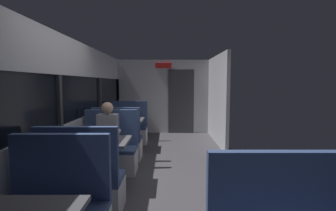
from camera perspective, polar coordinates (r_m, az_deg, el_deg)
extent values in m
cube|color=#423F44|center=(3.86, -1.93, -19.07)|extent=(3.30, 9.20, 0.02)
cube|color=#B2B2B7|center=(4.02, -23.53, -11.18)|extent=(0.08, 8.40, 0.95)
cube|color=#B2B2B7|center=(3.88, -24.37, 10.98)|extent=(0.08, 8.40, 0.60)
cube|color=black|center=(3.87, -24.13, 1.00)|extent=(0.03, 8.40, 0.75)
cube|color=#2D2D30|center=(3.86, -23.72, 1.00)|extent=(0.06, 0.08, 0.75)
cube|color=#2D2D30|center=(5.84, -15.35, 2.56)|extent=(0.06, 0.08, 0.75)
cube|color=#2D2D30|center=(7.88, -11.25, 3.30)|extent=(0.06, 0.08, 0.75)
cube|color=#B2B2B7|center=(7.73, -0.77, 2.07)|extent=(2.90, 0.08, 2.30)
cube|color=#333338|center=(7.70, 3.32, 0.93)|extent=(0.80, 0.04, 2.00)
cube|color=red|center=(7.68, -0.79, 9.29)|extent=(0.50, 0.03, 0.16)
cube|color=#B2B2B7|center=(6.66, 11.61, 1.45)|extent=(0.08, 2.40, 2.30)
cube|color=#384C7A|center=(2.65, -23.38, -12.94)|extent=(0.95, 0.08, 0.65)
cylinder|color=#9E9EA3|center=(3.90, -15.57, -13.37)|extent=(0.10, 0.10, 0.70)
cube|color=#4C4C51|center=(3.80, -15.71, -8.06)|extent=(0.90, 0.70, 0.04)
cube|color=silver|center=(3.37, -18.74, -19.35)|extent=(0.95, 0.50, 0.39)
cube|color=#384C7A|center=(3.28, -18.86, -15.77)|extent=(0.95, 0.50, 0.06)
cube|color=#384C7A|center=(2.98, -20.40, -10.78)|extent=(0.95, 0.08, 0.65)
cube|color=silver|center=(4.55, -13.21, -12.62)|extent=(0.95, 0.50, 0.39)
cube|color=#384C7A|center=(4.49, -13.27, -9.88)|extent=(0.95, 0.50, 0.06)
cube|color=#384C7A|center=(4.61, -12.76, -4.95)|extent=(0.95, 0.08, 0.65)
cylinder|color=#9E9EA3|center=(5.89, -9.92, -6.88)|extent=(0.10, 0.10, 0.70)
cube|color=#4C4C51|center=(5.83, -9.98, -3.32)|extent=(0.90, 0.70, 0.04)
cube|color=silver|center=(5.30, -11.17, -10.00)|extent=(0.95, 0.50, 0.39)
cube|color=#384C7A|center=(5.25, -11.22, -7.63)|extent=(0.95, 0.50, 0.06)
cube|color=#384C7A|center=(4.98, -11.77, -4.18)|extent=(0.95, 0.08, 0.65)
cube|color=silver|center=(6.56, -8.88, -6.99)|extent=(0.95, 0.50, 0.39)
cube|color=#384C7A|center=(6.52, -8.91, -5.06)|extent=(0.95, 0.50, 0.06)
cube|color=#384C7A|center=(6.67, -8.67, -1.74)|extent=(0.95, 0.08, 0.65)
cube|color=#384C7A|center=(2.03, 23.43, -18.66)|extent=(0.95, 0.08, 0.65)
cube|color=#26262D|center=(4.54, -13.22, -12.26)|extent=(0.30, 0.36, 0.45)
cube|color=#99999E|center=(4.37, -13.52, -5.87)|extent=(0.34, 0.22, 0.60)
sphere|color=tan|center=(4.29, -13.70, -0.53)|extent=(0.20, 0.20, 0.20)
cylinder|color=#99999E|center=(4.24, -16.74, -5.99)|extent=(0.07, 0.28, 0.07)
cylinder|color=#99999E|center=(4.15, -11.42, -6.14)|extent=(0.07, 0.28, 0.07)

